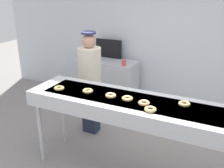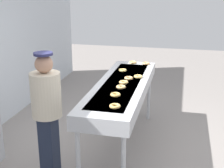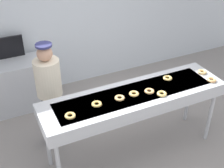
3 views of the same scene
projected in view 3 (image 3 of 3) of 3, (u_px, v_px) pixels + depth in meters
ground_plane at (132, 150)px, 4.61m from camera, size 16.00×16.00×0.00m
back_wall at (74, 2)px, 5.48m from camera, size 8.00×0.12×3.31m
fryer_conveyor at (134, 99)px, 4.09m from camera, size 2.59×0.69×1.06m
glazed_donut_0 at (212, 80)px, 4.29m from camera, size 0.18×0.18×0.04m
glazed_donut_1 at (202, 72)px, 4.48m from camera, size 0.14×0.14×0.04m
glazed_donut_2 at (149, 91)px, 4.04m from camera, size 0.17×0.17×0.04m
glazed_donut_3 at (162, 94)px, 3.99m from camera, size 0.17×0.17×0.04m
glazed_donut_4 at (97, 104)px, 3.80m from camera, size 0.17×0.17×0.04m
glazed_donut_5 at (70, 116)px, 3.60m from camera, size 0.17×0.17×0.04m
glazed_donut_6 at (168, 78)px, 4.33m from camera, size 0.17×0.17×0.04m
glazed_donut_7 at (120, 98)px, 3.91m from camera, size 0.19×0.19×0.04m
glazed_donut_8 at (134, 94)px, 3.99m from camera, size 0.18×0.18×0.04m
worker_baker at (49, 89)px, 4.28m from camera, size 0.36×0.36×1.67m
prep_counter at (16, 86)px, 5.30m from camera, size 1.34×0.55×0.91m
paper_cup_0 at (44, 59)px, 5.07m from camera, size 0.08×0.08×0.11m
menu_display at (7, 48)px, 5.13m from camera, size 0.56×0.04×0.38m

